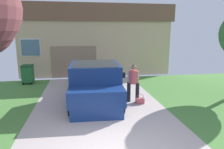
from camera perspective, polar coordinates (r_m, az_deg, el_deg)
pickup_truck at (r=8.89m, az=-4.82°, el=-2.53°), size 2.29×5.41×1.68m
person_with_hat at (r=8.66m, az=6.03°, el=-1.89°), size 0.50×0.42×1.66m
handbag at (r=8.73m, az=7.89°, el=-7.28°), size 0.35×0.21×0.43m
house_with_garage at (r=16.03m, az=-5.01°, el=9.96°), size 10.58×5.35×4.80m
wheeled_trash_bin at (r=12.81m, az=-22.71°, el=0.28°), size 0.60×0.72×1.10m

